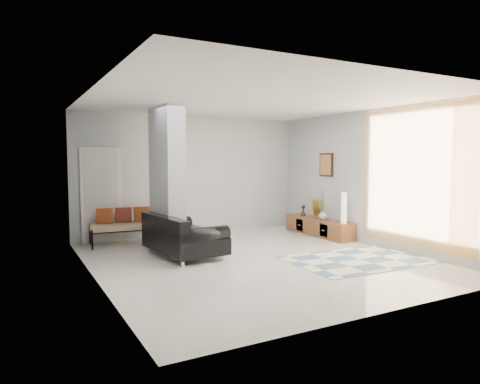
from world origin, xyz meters
TOP-DOWN VIEW (x-y plane):
  - floor at (0.00, 0.00)m, footprint 6.00×6.00m
  - ceiling at (0.00, 0.00)m, footprint 6.00×6.00m
  - wall_back at (0.00, 3.00)m, footprint 6.00×0.00m
  - wall_front at (0.00, -3.00)m, footprint 6.00×0.00m
  - wall_left at (-2.75, 0.00)m, footprint 0.00×6.00m
  - wall_right at (2.75, 0.00)m, footprint 0.00×6.00m
  - partition_column at (-1.10, 1.60)m, footprint 0.35×1.20m
  - hallway_door at (-2.10, 2.96)m, footprint 0.85×0.06m
  - curtain at (2.67, -1.15)m, footprint 0.00×2.55m
  - wall_art at (2.72, 1.38)m, footprint 0.04×0.45m
  - media_console at (2.52, 1.38)m, footprint 0.45×2.03m
  - loveseat at (-1.07, 0.92)m, footprint 1.17×1.80m
  - daybed at (-1.61, 2.48)m, footprint 1.72×0.87m
  - area_rug at (1.60, -0.90)m, footprint 2.56×1.76m
  - cylinder_lamp at (2.50, 0.51)m, footprint 0.12×0.12m
  - bronze_figurine at (2.47, 1.91)m, footprint 0.14×0.14m
  - vase at (2.47, 1.17)m, footprint 0.21×0.21m

SIDE VIEW (x-z plane):
  - floor at x=0.00m, z-range 0.00..0.00m
  - area_rug at x=1.60m, z-range 0.00..0.01m
  - media_console at x=2.52m, z-range -0.20..0.60m
  - loveseat at x=-1.07m, z-range -0.03..0.73m
  - daybed at x=-1.61m, z-range 0.04..0.80m
  - vase at x=2.47m, z-range 0.40..0.61m
  - bronze_figurine at x=2.47m, z-range 0.40..0.66m
  - cylinder_lamp at x=2.50m, z-range 0.40..1.07m
  - hallway_door at x=-2.10m, z-range 0.00..2.04m
  - partition_column at x=-1.10m, z-range 0.00..2.80m
  - wall_back at x=0.00m, z-range -1.60..4.40m
  - wall_front at x=0.00m, z-range -1.60..4.40m
  - wall_left at x=-2.75m, z-range -1.60..4.40m
  - wall_right at x=2.75m, z-range -1.60..4.40m
  - curtain at x=2.67m, z-range 0.17..2.72m
  - wall_art at x=2.72m, z-range 1.38..1.92m
  - ceiling at x=0.00m, z-range 2.80..2.80m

